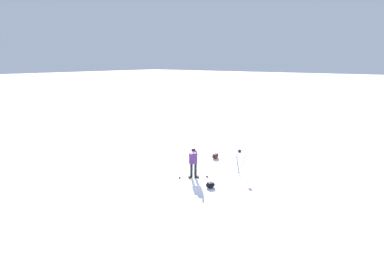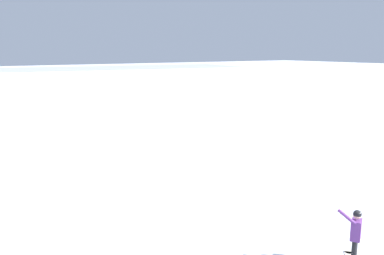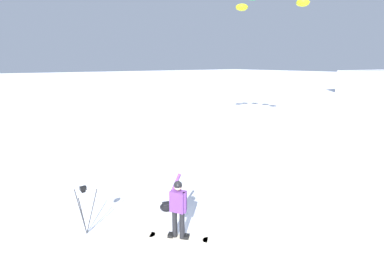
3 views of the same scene
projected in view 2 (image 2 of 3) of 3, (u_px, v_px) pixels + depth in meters
name	position (u px, v px, depth m)	size (l,w,h in m)	color
snowboarder	(355.00, 232.00, 11.12)	(0.68, 0.58, 1.68)	black
distant_ridge	(69.00, 82.00, 52.03)	(47.96, 17.85, 3.49)	#B1B7C8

